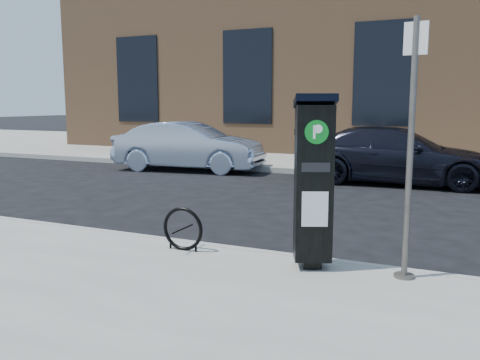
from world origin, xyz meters
The scene contains 10 objects.
ground centered at (0.00, 0.00, 0.00)m, with size 120.00×120.00×0.00m, color black.
sidewalk_far centered at (0.00, 14.00, 0.07)m, with size 60.00×12.00×0.15m, color gray.
curb_near centered at (0.00, -0.02, 0.07)m, with size 60.00×0.12×0.16m, color #9E9B93.
curb_far centered at (0.00, 8.02, 0.07)m, with size 60.00×0.12×0.16m, color #9E9B93.
building centered at (0.00, 17.00, 4.15)m, with size 28.00×10.05×8.25m.
parking_kiosk centered at (1.21, -0.38, 1.17)m, with size 0.58×0.55×1.99m.
sign_pole centered at (2.23, -0.30, 1.52)m, with size 0.24×0.22×2.76m.
bike_rack centered at (-0.50, -0.40, 0.43)m, with size 0.57×0.06×0.57m.
car_silver centered at (-4.93, 7.40, 0.74)m, with size 1.56×4.47×1.47m, color #9CACC6.
car_dark centered at (1.13, 7.40, 0.72)m, with size 2.00×4.93×1.43m, color black.
Camera 1 is at (2.79, -5.88, 2.04)m, focal length 38.00 mm.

